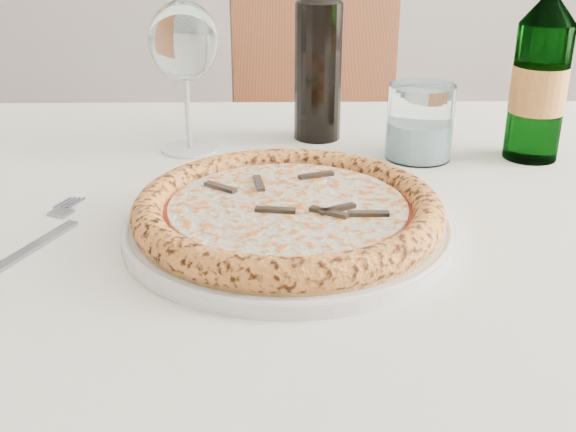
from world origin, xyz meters
The scene contains 9 objects.
dining_table centered at (-0.03, -0.11, 0.67)m, with size 1.47×0.91×0.76m.
chair_far centered at (0.01, 0.65, 0.53)m, with size 0.44×0.44×0.93m.
plate centered at (-0.03, -0.21, 0.76)m, with size 0.33×0.33×0.02m.
pizza centered at (-0.03, -0.21, 0.78)m, with size 0.31×0.31×0.03m.
fork centered at (-0.28, -0.23, 0.76)m, with size 0.05×0.18×0.00m.
wine_glass centered at (-0.18, 0.05, 0.90)m, with size 0.09×0.09×0.20m.
tumbler centered at (0.13, 0.03, 0.80)m, with size 0.09×0.09×0.10m.
beer_bottle centered at (0.28, 0.04, 0.86)m, with size 0.07×0.07×0.27m.
wine_bottle centered at (0.00, 0.11, 0.87)m, with size 0.07×0.07×0.27m.
Camera 1 is at (-0.01, -0.88, 1.07)m, focal length 45.00 mm.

